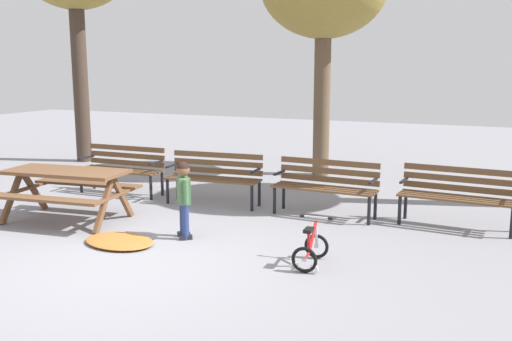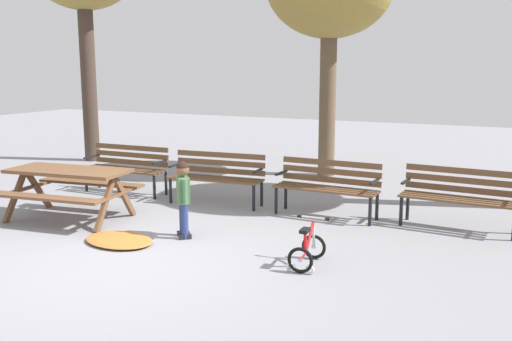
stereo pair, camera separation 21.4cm
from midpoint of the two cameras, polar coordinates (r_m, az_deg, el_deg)
The scene contains 9 objects.
ground at distance 7.00m, azimuth -13.97°, elevation -8.88°, with size 36.00×36.00×0.00m, color gray.
picnic_table at distance 8.91m, azimuth -19.11°, elevation -1.05°, with size 1.95×1.54×0.79m.
park_bench_far_left at distance 10.56m, azimuth -13.73°, elevation 0.50°, with size 1.61×0.48×0.85m.
park_bench_left at distance 9.49m, azimuth -4.81°, elevation -0.34°, with size 1.63×0.58×0.85m.
park_bench_right at distance 8.79m, azimuth 6.32°, elevation -1.24°, with size 1.62×0.52×0.85m.
park_bench_far_right at distance 8.56m, azimuth 18.84°, elevation -2.05°, with size 1.63×0.57×0.85m.
child_standing at distance 7.64m, azimuth -8.04°, elevation -2.30°, with size 0.29×0.31×1.04m.
kids_bicycle at distance 6.65m, azimuth 4.55°, elevation -7.81°, with size 0.39×0.57×0.54m.
leaf_pile at distance 7.70m, azimuth -14.29°, elevation -6.85°, with size 1.00×0.70×0.07m, color #B26B2D.
Camera 1 is at (4.02, -5.23, 2.28)m, focal length 40.01 mm.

